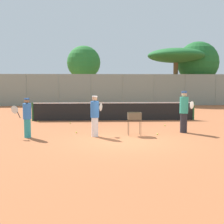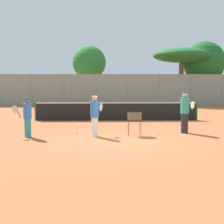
# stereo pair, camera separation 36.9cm
# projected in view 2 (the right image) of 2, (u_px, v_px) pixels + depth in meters

# --- Properties ---
(ground_plane) EXTENTS (80.00, 80.00, 0.00)m
(ground_plane) POSITION_uv_depth(u_px,v_px,m) (123.00, 141.00, 11.92)
(ground_plane) COLOR #B26038
(tennis_net) EXTENTS (9.62, 0.10, 1.07)m
(tennis_net) POSITION_uv_depth(u_px,v_px,m) (117.00, 111.00, 18.38)
(tennis_net) COLOR #26592D
(tennis_net) RESTS_ON ground_plane
(back_fence) EXTENTS (27.49, 0.08, 3.02)m
(back_fence) POSITION_uv_depth(u_px,v_px,m) (112.00, 90.00, 29.84)
(back_fence) COLOR gray
(back_fence) RESTS_ON ground_plane
(tree_0) EXTENTS (5.71, 5.71, 5.64)m
(tree_0) POSITION_uv_depth(u_px,v_px,m) (182.00, 56.00, 31.23)
(tree_0) COLOR brown
(tree_0) RESTS_ON ground_plane
(tree_1) EXTENTS (3.69, 3.69, 6.26)m
(tree_1) POSITION_uv_depth(u_px,v_px,m) (89.00, 63.00, 34.55)
(tree_1) COLOR brown
(tree_1) RESTS_ON ground_plane
(tree_2) EXTENTS (4.36, 4.36, 6.50)m
(tree_2) POSITION_uv_depth(u_px,v_px,m) (204.00, 62.00, 32.59)
(tree_2) COLOR brown
(tree_2) RESTS_ON ground_plane
(player_white_outfit) EXTENTS (0.54, 0.82, 1.69)m
(player_white_outfit) POSITION_uv_depth(u_px,v_px,m) (95.00, 115.00, 12.91)
(player_white_outfit) COLOR white
(player_white_outfit) RESTS_ON ground_plane
(player_red_cap) EXTENTS (0.88, 0.33, 1.61)m
(player_red_cap) POSITION_uv_depth(u_px,v_px,m) (27.00, 117.00, 12.75)
(player_red_cap) COLOR teal
(player_red_cap) RESTS_ON ground_plane
(player_yellow_shirt) EXTENTS (0.46, 0.91, 1.85)m
(player_yellow_shirt) POSITION_uv_depth(u_px,v_px,m) (185.00, 112.00, 13.80)
(player_yellow_shirt) COLOR #26262D
(player_yellow_shirt) RESTS_ON ground_plane
(ball_cart) EXTENTS (0.56, 0.41, 0.98)m
(ball_cart) POSITION_uv_depth(u_px,v_px,m) (135.00, 118.00, 13.18)
(ball_cart) COLOR brown
(ball_cart) RESTS_ON ground_plane
(tennis_ball_0) EXTENTS (0.07, 0.07, 0.07)m
(tennis_ball_0) POSITION_uv_depth(u_px,v_px,m) (158.00, 134.00, 13.31)
(tennis_ball_0) COLOR #D1E54C
(tennis_ball_0) RESTS_ON ground_plane
(tennis_ball_1) EXTENTS (0.07, 0.07, 0.07)m
(tennis_ball_1) POSITION_uv_depth(u_px,v_px,m) (167.00, 125.00, 16.02)
(tennis_ball_1) COLOR #D1E54C
(tennis_ball_1) RESTS_ON ground_plane
(tennis_ball_2) EXTENTS (0.07, 0.07, 0.07)m
(tennis_ball_2) POSITION_uv_depth(u_px,v_px,m) (41.00, 121.00, 17.87)
(tennis_ball_2) COLOR #D1E54C
(tennis_ball_2) RESTS_ON ground_plane
(tennis_ball_3) EXTENTS (0.07, 0.07, 0.07)m
(tennis_ball_3) POSITION_uv_depth(u_px,v_px,m) (72.00, 123.00, 17.03)
(tennis_ball_3) COLOR #D1E54C
(tennis_ball_3) RESTS_ON ground_plane
(tennis_ball_4) EXTENTS (0.07, 0.07, 0.07)m
(tennis_ball_4) POSITION_uv_depth(u_px,v_px,m) (77.00, 132.00, 13.85)
(tennis_ball_4) COLOR #D1E54C
(tennis_ball_4) RESTS_ON ground_plane
(parked_car) EXTENTS (4.20, 1.70, 1.60)m
(parked_car) POSITION_uv_depth(u_px,v_px,m) (160.00, 98.00, 32.17)
(parked_car) COLOR #232328
(parked_car) RESTS_ON ground_plane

